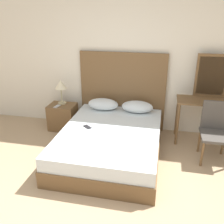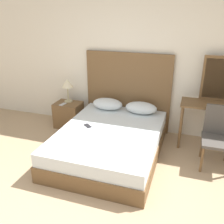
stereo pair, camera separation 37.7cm
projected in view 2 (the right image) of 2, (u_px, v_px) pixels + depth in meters
ground_plane at (59, 224)px, 2.67m from camera, size 16.00×16.00×0.00m
wall_back at (125, 56)px, 4.41m from camera, size 10.00×0.06×2.70m
bed at (110, 142)px, 3.87m from camera, size 1.49×1.98×0.44m
headboard at (128, 92)px, 4.56m from camera, size 1.57×0.05×1.43m
pillow_left at (108, 104)px, 4.51m from camera, size 0.55×0.33×0.20m
pillow_right at (141, 108)px, 4.33m from camera, size 0.55×0.33×0.20m
phone_on_bed at (88, 126)px, 3.89m from camera, size 0.16×0.15×0.01m
nightstand at (69, 115)px, 4.80m from camera, size 0.49×0.38×0.48m
table_lamp at (67, 84)px, 4.64m from camera, size 0.21×0.21×0.45m
phone_on_nightstand at (63, 104)px, 4.63m from camera, size 0.10×0.16×0.01m
vanity_desk at (214, 112)px, 3.92m from camera, size 1.03×0.46×0.76m
vanity_mirror at (218, 79)px, 3.91m from camera, size 0.50×0.03×0.72m
chair at (218, 134)px, 3.55m from camera, size 0.41×0.46×0.88m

